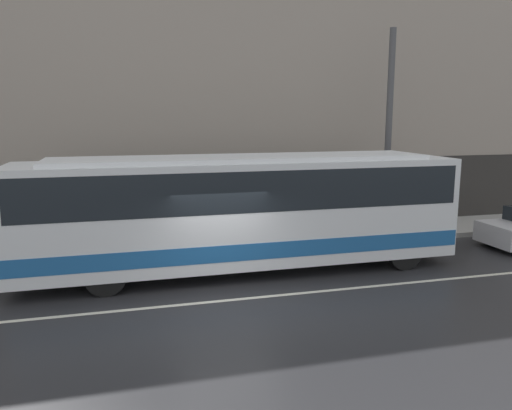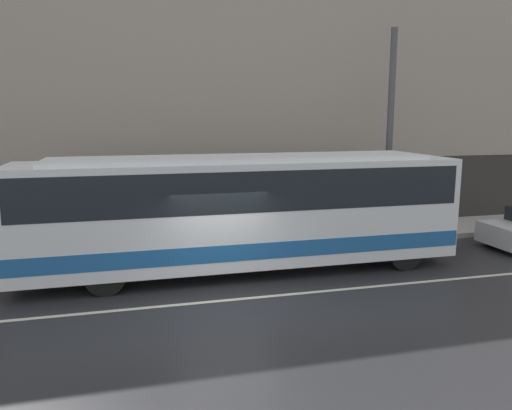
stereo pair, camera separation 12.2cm
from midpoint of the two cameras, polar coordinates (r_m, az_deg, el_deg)
The scene contains 6 objects.
ground_plane at distance 12.42m, azimuth -2.94°, elevation -10.82°, with size 60.00×60.00×0.00m, color #262628.
sidewalk at distance 17.43m, azimuth -6.53°, elevation -4.38°, with size 60.00×2.71×0.18m.
building_facade at distance 18.41m, azimuth -7.58°, elevation 14.04°, with size 60.00×0.35×11.84m.
lane_stripe at distance 12.42m, azimuth -2.94°, elevation -10.80°, with size 54.00×0.14×0.01m.
transit_bus at distance 14.19m, azimuth -1.24°, elevation -0.25°, with size 12.41×2.50×3.34m.
utility_pole_near at distance 18.68m, azimuth 15.22°, elevation 7.89°, with size 0.23×0.23×7.28m.
Camera 2 is at (-2.26, -11.38, 4.44)m, focal length 35.00 mm.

